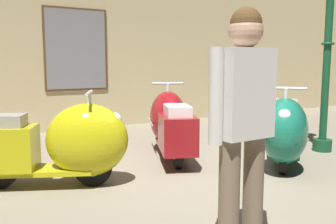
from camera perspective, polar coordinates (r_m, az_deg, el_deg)
name	(u,v)px	position (r m, az deg, el deg)	size (l,w,h in m)	color
ground_plane	(207,180)	(4.35, 6.04, -10.45)	(60.00, 60.00, 0.00)	gray
showroom_back_wall	(88,48)	(7.83, -12.32, 9.62)	(18.00, 0.24, 3.30)	#CCB784
scooter_0	(62,144)	(4.16, -16.18, -4.76)	(1.76, 1.16, 1.05)	black
scooter_1	(170,123)	(5.35, 0.39, -1.69)	(1.14, 1.78, 1.06)	black
scooter_2	(285,130)	(5.01, 17.65, -2.66)	(1.64, 1.51, 1.06)	black
lamppost	(328,37)	(6.06, 23.59, 10.58)	(0.29, 0.29, 3.10)	#144728
visitor_1	(243,117)	(2.52, 11.60, -0.70)	(0.58, 0.28, 1.70)	black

